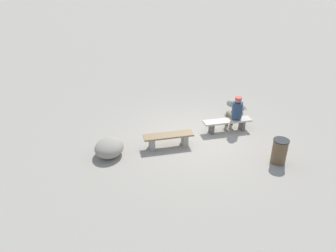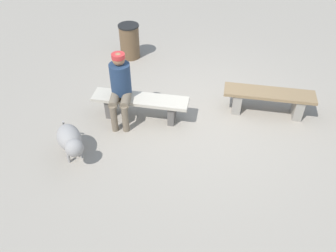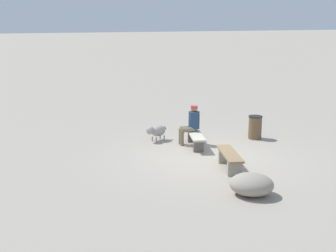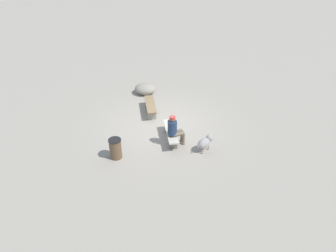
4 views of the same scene
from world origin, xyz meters
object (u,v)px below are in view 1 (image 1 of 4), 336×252
object	(u,v)px
trash_bin	(279,151)
bench_right	(227,123)
seated_person	(236,111)
dog	(236,106)
bench_left	(168,139)
boulder	(109,148)

from	to	relation	value
trash_bin	bench_right	bearing A→B (deg)	96.65
trash_bin	seated_person	bearing A→B (deg)	88.54
bench_right	dog	distance (m)	1.39
bench_left	seated_person	distance (m)	2.59
bench_right	boulder	size ratio (longest dim) A/B	1.71
dog	boulder	bearing A→B (deg)	72.18
boulder	bench_right	bearing A→B (deg)	-4.77
bench_left	seated_person	bearing A→B (deg)	14.22
bench_left	trash_bin	xyz separation A→B (m)	(2.50, -2.18, 0.09)
bench_right	trash_bin	size ratio (longest dim) A/B	2.24
seated_person	dog	size ratio (longest dim) A/B	1.58
bench_right	dog	bearing A→B (deg)	54.53
seated_person	boulder	world-z (taller)	seated_person
bench_right	trash_bin	xyz separation A→B (m)	(0.26, -2.21, 0.07)
dog	trash_bin	bearing A→B (deg)	141.59
seated_person	dog	xyz separation A→B (m)	(0.73, 0.91, -0.37)
trash_bin	boulder	distance (m)	5.01
trash_bin	dog	bearing A→B (deg)	75.85
dog	boulder	xyz separation A→B (m)	(-5.10, -0.58, -0.09)
seated_person	trash_bin	size ratio (longest dim) A/B	1.63
bench_left	trash_bin	size ratio (longest dim) A/B	2.13
bench_right	dog	size ratio (longest dim) A/B	2.17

